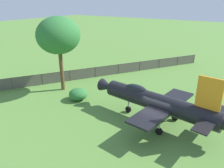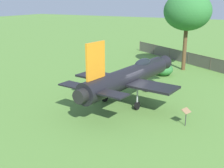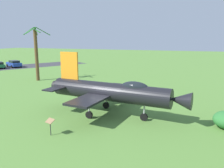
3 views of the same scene
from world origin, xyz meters
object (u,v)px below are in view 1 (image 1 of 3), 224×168
Objects in this scene: display_jet at (155,101)px; info_plaque at (198,99)px; shade_tree at (59,36)px; shrub_near_fence at (78,94)px.

display_jet is 10.78× the size of info_plaque.
shade_tree is 7.50× the size of info_plaque.
info_plaque is (5.09, -2.56, -1.19)m from display_jet.
shrub_near_fence reaches higher than info_plaque.
info_plaque is at bearing -74.33° from shade_tree.
display_jet is at bearing -88.68° from shrub_near_fence.
shade_tree reaches higher than shrub_near_fence.
shrub_near_fence is at bearing -108.77° from shade_tree.
display_jet is 1.44× the size of shade_tree.
info_plaque is (5.29, -11.22, 0.22)m from shrub_near_fence.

